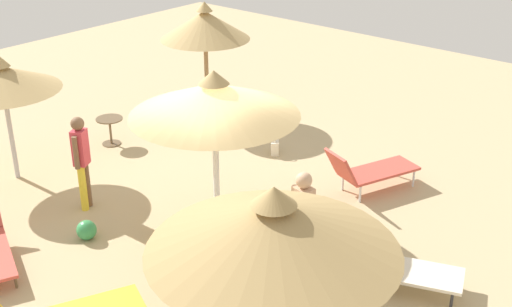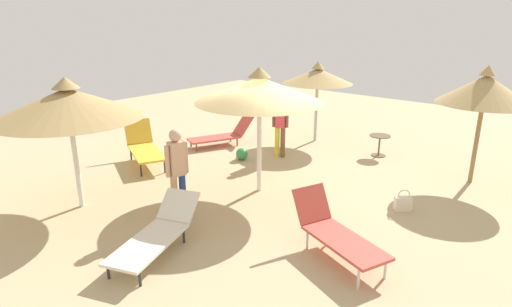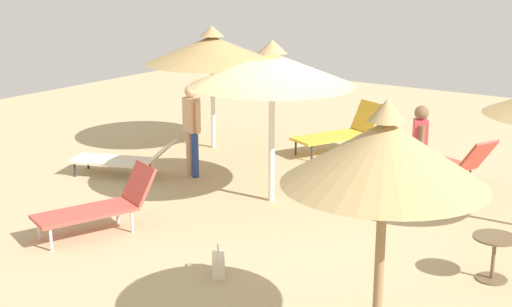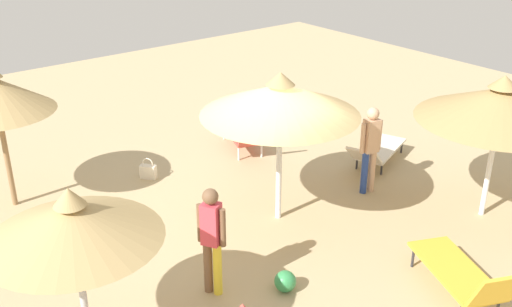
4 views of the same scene
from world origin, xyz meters
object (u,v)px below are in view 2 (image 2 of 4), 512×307
Objects in this scene: lounge_chair_center at (223,134)px; lounge_chair_back at (144,147)px; lounge_chair_front at (335,231)px; parasol_umbrella_edge at (485,90)px; side_table_round at (380,142)px; person_standing_far_left at (280,122)px; person_standing_near_right at (177,168)px; beach_ball at (242,154)px; lounge_chair_far_right at (157,233)px; parasol_umbrella_near_left at (318,76)px; handbag at (403,203)px; parasol_umbrella_far_left at (68,103)px; parasol_umbrella_near_right at (259,90)px.

lounge_chair_center is 0.99× the size of lounge_chair_back.
lounge_chair_front is 6.20m from lounge_chair_back.
side_table_round is at bearing -10.37° from parasol_umbrella_edge.
side_table_round is (1.69, -5.33, -0.04)m from lounge_chair_front.
parasol_umbrella_edge is 1.57× the size of person_standing_far_left.
person_standing_near_right reaches higher than lounge_chair_back.
lounge_chair_back is at bearing -7.18° from lounge_chair_front.
beach_ball is at bearing 45.37° from side_table_round.
lounge_chair_far_right reaches higher than beach_ball.
lounge_chair_far_right is at bearing 102.30° from parasol_umbrella_near_left.
parasol_umbrella_edge is 5.24m from lounge_chair_front.
person_standing_far_left reaches higher than lounge_chair_center.
person_standing_near_right is at bearing 77.79° from side_table_round.
side_table_round reaches higher than handbag.
side_table_round is at bearing -153.07° from lounge_chair_center.
lounge_chair_center is at bearing 49.70° from parasol_umbrella_near_left.
parasol_umbrella_edge is 8.25× the size of beach_ball.
parasol_umbrella_edge is at bearing -162.81° from person_standing_far_left.
lounge_chair_center is at bearing -8.94° from handbag.
lounge_chair_center is (5.71, -3.29, -0.09)m from lounge_chair_front.
beach_ball is at bearing -97.10° from parasol_umbrella_far_left.
lounge_chair_front reaches higher than lounge_chair_center.
person_standing_near_right is at bearing 124.22° from lounge_chair_center.
parasol_umbrella_near_right is at bearing 146.88° from lounge_chair_center.
person_standing_near_right is at bearing 154.94° from lounge_chair_back.
parasol_umbrella_near_right is at bearing -26.03° from lounge_chair_front.
person_standing_near_right is (-0.73, 4.17, 0.03)m from person_standing_far_left.
lounge_chair_front is 1.08× the size of person_standing_near_right.
parasol_umbrella_near_right is 1.01× the size of parasol_umbrella_edge.
lounge_chair_front reaches higher than lounge_chair_far_right.
person_standing_far_left is at bearing -42.96° from lounge_chair_front.
parasol_umbrella_far_left is 6.22× the size of handbag.
beach_ball is at bearing -134.17° from lounge_chair_back.
person_standing_near_right is 3.69m from beach_ball.
parasol_umbrella_far_left is at bearing 77.16° from person_standing_far_left.
lounge_chair_center is 0.97× the size of lounge_chair_far_right.
beach_ball is at bearing -67.57° from person_standing_near_right.
lounge_chair_far_right is (-0.38, 3.06, -1.91)m from parasol_umbrella_near_right.
person_standing_far_left is (3.73, -3.47, 0.54)m from lounge_chair_front.
lounge_chair_back reaches higher than beach_ball.
lounge_chair_far_right is (-3.42, 5.05, -0.00)m from lounge_chair_center.
parasol_umbrella_edge is 3.28m from handbag.
parasol_umbrella_near_left reaches higher than person_standing_far_left.
parasol_umbrella_edge reaches higher than lounge_chair_front.
parasol_umbrella_near_left reaches higher than side_table_round.
parasol_umbrella_edge reaches higher than beach_ball.
lounge_chair_far_right is 4.85m from beach_ball.
parasol_umbrella_edge is 1.11× the size of parasol_umbrella_near_left.
parasol_umbrella_edge is at bearing 172.77° from parasol_umbrella_near_left.
parasol_umbrella_near_right is at bearing 76.43° from side_table_round.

